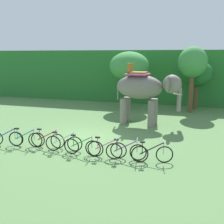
% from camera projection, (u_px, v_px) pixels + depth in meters
% --- Properties ---
extents(ground_plane, '(80.00, 80.00, 0.00)m').
position_uv_depth(ground_plane, '(83.00, 139.00, 13.98)').
color(ground_plane, '#567F47').
extents(foliage_hedge, '(36.00, 6.00, 4.68)m').
position_uv_depth(foliage_hedge, '(137.00, 75.00, 26.49)').
color(foliage_hedge, '#28702D').
rests_on(foliage_hedge, ground).
extents(tree_left, '(3.09, 3.09, 4.54)m').
position_uv_depth(tree_left, '(129.00, 66.00, 21.09)').
color(tree_left, brown).
rests_on(tree_left, ground).
extents(tree_far_right, '(2.12, 2.12, 4.88)m').
position_uv_depth(tree_far_right, '(193.00, 63.00, 19.58)').
color(tree_far_right, brown).
rests_on(tree_far_right, ground).
extents(tree_right, '(2.32, 2.32, 3.85)m').
position_uv_depth(tree_right, '(197.00, 74.00, 20.88)').
color(tree_right, brown).
rests_on(tree_right, ground).
extents(elephant, '(4.20, 2.09, 3.78)m').
position_uv_depth(elephant, '(144.00, 89.00, 16.44)').
color(elephant, slate).
rests_on(elephant, ground).
extents(bike_blue, '(1.68, 0.58, 0.92)m').
position_uv_depth(bike_blue, '(6.00, 138.00, 12.82)').
color(bike_blue, black).
rests_on(bike_blue, ground).
extents(bike_teal, '(1.70, 0.52, 0.92)m').
position_uv_depth(bike_teal, '(25.00, 139.00, 12.69)').
color(bike_teal, black).
rests_on(bike_teal, ground).
extents(bike_red, '(1.71, 0.52, 0.92)m').
position_uv_depth(bike_red, '(48.00, 140.00, 12.56)').
color(bike_red, black).
rests_on(bike_red, ground).
extents(bike_white, '(1.69, 0.54, 0.92)m').
position_uv_depth(bike_white, '(64.00, 143.00, 12.11)').
color(bike_white, black).
rests_on(bike_white, ground).
extents(bike_green, '(1.71, 0.52, 0.92)m').
position_uv_depth(bike_green, '(82.00, 147.00, 11.63)').
color(bike_green, black).
rests_on(bike_green, ground).
extents(bike_pink, '(1.71, 0.52, 0.92)m').
position_uv_depth(bike_pink, '(107.00, 149.00, 11.34)').
color(bike_pink, black).
rests_on(bike_pink, ground).
extents(bike_purple, '(1.70, 0.52, 0.92)m').
position_uv_depth(bike_purple, '(126.00, 151.00, 11.08)').
color(bike_purple, black).
rests_on(bike_purple, ground).
extents(bike_black, '(1.67, 0.61, 0.92)m').
position_uv_depth(bike_black, '(152.00, 154.00, 10.80)').
color(bike_black, black).
rests_on(bike_black, ground).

